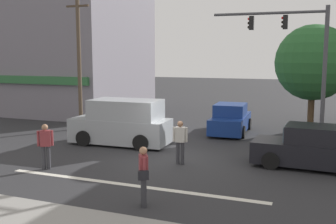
# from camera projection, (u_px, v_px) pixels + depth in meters

# --- Properties ---
(ground_plane) EXTENTS (120.00, 120.00, 0.00)m
(ground_plane) POSITION_uv_depth(u_px,v_px,m) (168.00, 159.00, 15.79)
(ground_plane) COLOR #2B2B2D
(lane_marking_stripe) EXTENTS (9.00, 0.24, 0.01)m
(lane_marking_stripe) POSITION_uv_depth(u_px,v_px,m) (128.00, 185.00, 12.56)
(lane_marking_stripe) COLOR silver
(lane_marking_stripe) RESTS_ON ground
(building_left_block) EXTENTS (10.21, 9.67, 9.64)m
(building_left_block) POSITION_uv_depth(u_px,v_px,m) (68.00, 47.00, 29.46)
(building_left_block) COLOR slate
(building_left_block) RESTS_ON ground
(street_tree) EXTENTS (3.83, 3.83, 5.70)m
(street_tree) POSITION_uv_depth(u_px,v_px,m) (313.00, 63.00, 19.86)
(street_tree) COLOR #4C3823
(street_tree) RESTS_ON ground
(utility_pole_near_left) EXTENTS (1.40, 0.22, 7.22)m
(utility_pole_near_left) POSITION_uv_depth(u_px,v_px,m) (79.00, 62.00, 21.85)
(utility_pole_near_left) COLOR brown
(utility_pole_near_left) RESTS_ON ground
(traffic_light_mast) EXTENTS (4.89, 0.39, 6.20)m
(traffic_light_mast) POSITION_uv_depth(u_px,v_px,m) (301.00, 54.00, 16.89)
(traffic_light_mast) COLOR #47474C
(traffic_light_mast) RESTS_ON ground
(van_parked_curbside) EXTENTS (4.66, 2.17, 2.11)m
(van_parked_curbside) POSITION_uv_depth(u_px,v_px,m) (122.00, 123.00, 18.27)
(van_parked_curbside) COLOR #999EA3
(van_parked_curbside) RESTS_ON ground
(sedan_approaching_near) EXTENTS (2.04, 4.18, 1.58)m
(sedan_approaching_near) POSITION_uv_depth(u_px,v_px,m) (230.00, 120.00, 21.11)
(sedan_approaching_near) COLOR navy
(sedan_approaching_near) RESTS_ON ground
(sedan_waiting_far) EXTENTS (4.16, 2.00, 1.58)m
(sedan_waiting_far) POSITION_uv_depth(u_px,v_px,m) (310.00, 149.00, 14.45)
(sedan_waiting_far) COLOR black
(sedan_waiting_far) RESTS_ON ground
(pedestrian_foreground_with_bag) EXTENTS (0.47, 0.67, 1.67)m
(pedestrian_foreground_with_bag) POSITION_uv_depth(u_px,v_px,m) (143.00, 173.00, 10.62)
(pedestrian_foreground_with_bag) COLOR #333338
(pedestrian_foreground_with_bag) RESTS_ON ground
(pedestrian_mid_crossing) EXTENTS (0.48, 0.39, 1.67)m
(pedestrian_mid_crossing) POSITION_uv_depth(u_px,v_px,m) (45.00, 144.00, 14.19)
(pedestrian_mid_crossing) COLOR #333338
(pedestrian_mid_crossing) RESTS_ON ground
(pedestrian_far_side) EXTENTS (0.56, 0.28, 1.67)m
(pedestrian_far_side) POSITION_uv_depth(u_px,v_px,m) (180.00, 140.00, 14.88)
(pedestrian_far_side) COLOR #333338
(pedestrian_far_side) RESTS_ON ground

